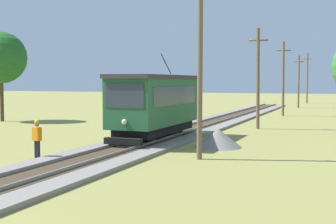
{
  "coord_description": "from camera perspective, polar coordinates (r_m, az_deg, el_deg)",
  "views": [
    {
      "loc": [
        10.35,
        -6.91,
        3.46
      ],
      "look_at": [
        -0.36,
        20.78,
        1.51
      ],
      "focal_mm": 50.02,
      "sensor_mm": 36.0,
      "label": 1
    }
  ],
  "objects": [
    {
      "name": "red_tram",
      "position": [
        26.88,
        -1.5,
        1.06
      ],
      "size": [
        2.6,
        8.54,
        4.79
      ],
      "color": "#235633",
      "rests_on": "rail_right"
    },
    {
      "name": "utility_pole_near_tram",
      "position": [
        20.72,
        3.92,
        6.14
      ],
      "size": [
        1.4,
        0.33,
        8.45
      ],
      "color": "brown",
      "rests_on": "ground"
    },
    {
      "name": "utility_pole_mid",
      "position": [
        34.45,
        10.91,
        4.14
      ],
      "size": [
        1.4,
        0.57,
        7.27
      ],
      "color": "brown",
      "rests_on": "ground"
    },
    {
      "name": "utility_pole_far",
      "position": [
        48.18,
        13.87,
        4.05
      ],
      "size": [
        1.4,
        0.55,
        7.42
      ],
      "color": "brown",
      "rests_on": "ground"
    },
    {
      "name": "utility_pole_distant",
      "position": [
        63.47,
        15.63,
        3.66
      ],
      "size": [
        1.4,
        0.37,
        6.82
      ],
      "color": "brown",
      "rests_on": "ground"
    },
    {
      "name": "utility_pole_horizon",
      "position": [
        76.8,
        16.61,
        4.04
      ],
      "size": [
        1.4,
        0.27,
        7.92
      ],
      "color": "brown",
      "rests_on": "ground"
    },
    {
      "name": "gravel_pile",
      "position": [
        24.66,
        6.15,
        -3.18
      ],
      "size": [
        2.48,
        2.48,
        0.98
      ],
      "primitive_type": "cone",
      "color": "gray",
      "rests_on": "ground"
    },
    {
      "name": "track_worker",
      "position": [
        21.35,
        -15.67,
        -3.04
      ],
      "size": [
        0.43,
        0.33,
        1.78
      ],
      "rotation": [
        0.0,
        0.0,
        1.31
      ],
      "color": "black",
      "rests_on": "ground"
    },
    {
      "name": "tree_left_far",
      "position": [
        42.92,
        -19.7,
        6.24
      ],
      "size": [
        4.44,
        4.44,
        7.72
      ],
      "color": "#4C3823",
      "rests_on": "ground"
    }
  ]
}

